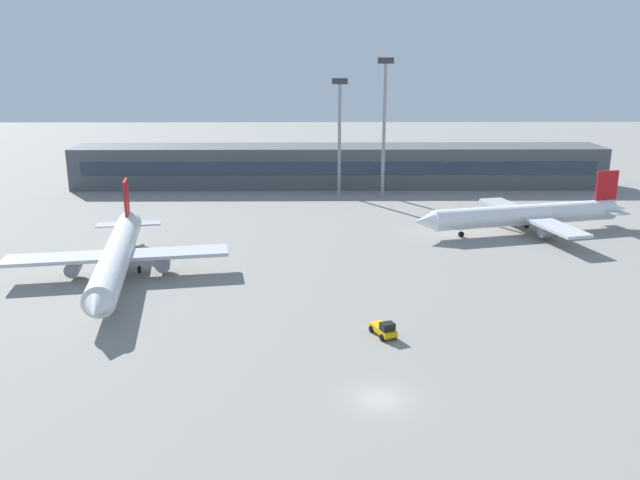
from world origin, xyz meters
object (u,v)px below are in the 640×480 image
airplane_near (117,256)px  baggage_tug_yellow (384,329)px  airplane_mid (524,215)px  floodlight_tower_east (339,128)px  floodlight_tower_west (384,119)px

airplane_near → baggage_tug_yellow: (33.31, -18.69, -2.36)m
airplane_mid → floodlight_tower_east: (-29.59, 30.84, 11.04)m
airplane_mid → floodlight_tower_west: (-20.54, 29.52, 13.12)m
airplane_mid → baggage_tug_yellow: 50.11m
baggage_tug_yellow → airplane_mid: bearing=56.5°
baggage_tug_yellow → airplane_near: bearing=150.7°
floodlight_tower_west → airplane_near: bearing=-127.5°
baggage_tug_yellow → floodlight_tower_east: 73.83m
floodlight_tower_east → airplane_mid: bearing=-46.2°
baggage_tug_yellow → floodlight_tower_east: size_ratio=0.16×
airplane_mid → floodlight_tower_east: bearing=133.8°
baggage_tug_yellow → floodlight_tower_west: floodlight_tower_west is taller
floodlight_tower_east → baggage_tug_yellow: bearing=-88.4°
floodlight_tower_east → floodlight_tower_west: bearing=-8.3°
airplane_near → floodlight_tower_east: size_ratio=1.74×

